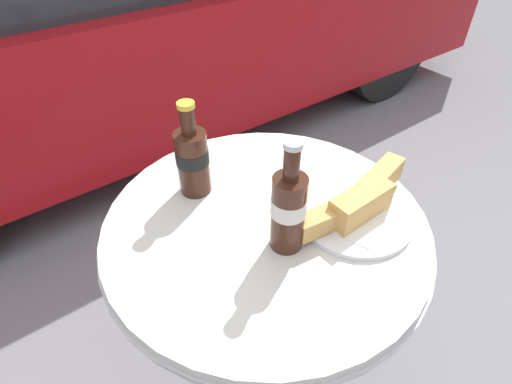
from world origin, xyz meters
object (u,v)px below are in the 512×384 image
at_px(bistro_table, 264,274).
at_px(lunch_plate_near, 358,206).
at_px(cola_bottle_right, 192,159).
at_px(cola_bottle_left, 288,209).
at_px(parked_car, 124,8).

xyz_separation_m(bistro_table, lunch_plate_near, (0.15, -0.10, 0.20)).
height_order(cola_bottle_right, lunch_plate_near, cola_bottle_right).
distance_m(cola_bottle_left, cola_bottle_right, 0.24).
distance_m(bistro_table, parked_car, 1.94).
height_order(cola_bottle_left, lunch_plate_near, cola_bottle_left).
distance_m(lunch_plate_near, parked_car, 2.01).
relative_size(cola_bottle_right, lunch_plate_near, 0.69).
bearing_deg(cola_bottle_right, bistro_table, -68.54).
relative_size(bistro_table, lunch_plate_near, 2.36).
distance_m(bistro_table, lunch_plate_near, 0.27).
height_order(bistro_table, cola_bottle_right, cola_bottle_right).
xyz_separation_m(cola_bottle_left, cola_bottle_right, (-0.06, 0.24, -0.01)).
xyz_separation_m(bistro_table, cola_bottle_right, (-0.06, 0.16, 0.26)).
bearing_deg(parked_car, cola_bottle_left, -103.32).
height_order(lunch_plate_near, parked_car, parked_car).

